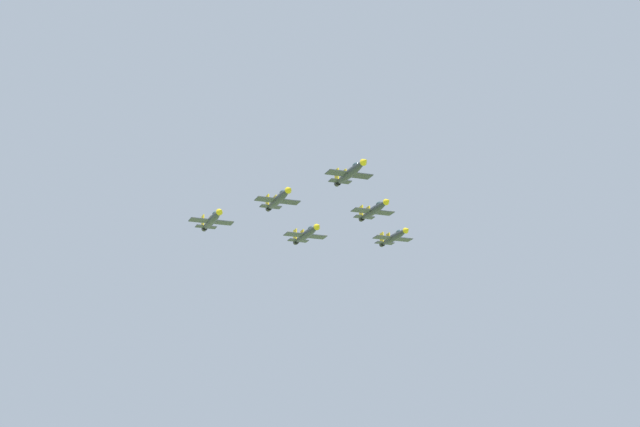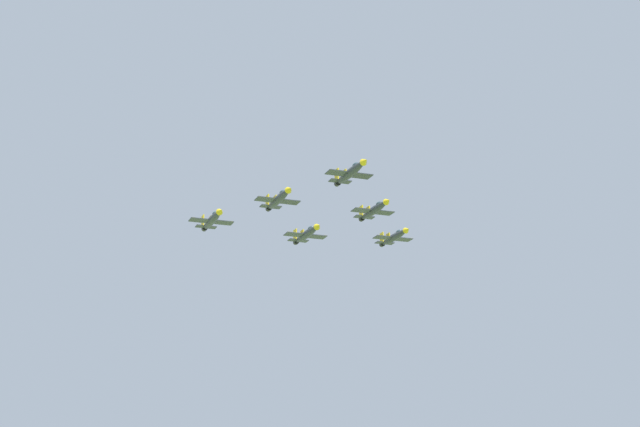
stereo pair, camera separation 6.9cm
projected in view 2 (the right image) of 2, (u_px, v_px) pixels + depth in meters
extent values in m
ellipsoid|color=#2D3338|center=(350.00, 173.00, 186.01)|extent=(13.86, 6.94, 1.82)
cone|color=gold|center=(365.00, 161.00, 178.92)|extent=(2.27, 2.11, 1.55)
ellipsoid|color=#334751|center=(356.00, 165.00, 183.41)|extent=(2.77, 2.17, 1.06)
cube|color=#2D3338|center=(349.00, 174.00, 186.62)|extent=(6.76, 10.61, 0.18)
cube|color=gold|center=(368.00, 177.00, 188.17)|extent=(2.97, 1.74, 0.22)
cube|color=gold|center=(329.00, 172.00, 185.10)|extent=(2.97, 1.74, 0.22)
cube|color=#2D3338|center=(340.00, 181.00, 191.35)|extent=(3.87, 5.34, 0.18)
cube|color=gold|center=(344.00, 176.00, 191.78)|extent=(1.97, 0.97, 2.63)
cube|color=gold|center=(337.00, 175.00, 191.17)|extent=(1.97, 0.97, 2.63)
cylinder|color=black|center=(338.00, 183.00, 192.73)|extent=(1.41, 1.56, 1.28)
ellipsoid|color=#2D3338|center=(374.00, 210.00, 201.40)|extent=(13.62, 6.69, 1.79)
cone|color=gold|center=(388.00, 201.00, 194.43)|extent=(2.22, 2.06, 1.52)
ellipsoid|color=#334751|center=(379.00, 204.00, 198.84)|extent=(2.71, 2.11, 1.04)
cube|color=#2D3338|center=(373.00, 212.00, 202.00)|extent=(6.55, 10.41, 0.18)
cube|color=gold|center=(390.00, 213.00, 203.48)|extent=(2.92, 1.68, 0.21)
cube|color=gold|center=(355.00, 209.00, 200.54)|extent=(2.92, 1.68, 0.21)
cube|color=#2D3338|center=(364.00, 217.00, 206.66)|extent=(3.76, 5.24, 0.18)
cube|color=gold|center=(368.00, 212.00, 207.07)|extent=(1.94, 0.94, 2.58)
cube|color=gold|center=(361.00, 211.00, 206.48)|extent=(1.94, 0.94, 2.58)
cylinder|color=black|center=(362.00, 219.00, 208.02)|extent=(1.38, 1.53, 1.25)
ellipsoid|color=#2D3338|center=(278.00, 199.00, 193.41)|extent=(13.68, 6.82, 1.80)
cone|color=gold|center=(290.00, 189.00, 186.41)|extent=(2.24, 2.08, 1.53)
ellipsoid|color=#334751|center=(283.00, 193.00, 190.84)|extent=(2.73, 2.14, 1.05)
cube|color=#2D3338|center=(277.00, 201.00, 194.01)|extent=(6.65, 10.48, 0.18)
cube|color=gold|center=(296.00, 203.00, 195.53)|extent=(2.94, 1.71, 0.22)
cube|color=gold|center=(258.00, 198.00, 192.52)|extent=(2.94, 1.71, 0.22)
cube|color=#2D3338|center=(271.00, 207.00, 198.69)|extent=(3.81, 5.27, 0.18)
cube|color=gold|center=(275.00, 201.00, 199.11)|extent=(1.95, 0.96, 2.60)
cube|color=gold|center=(267.00, 201.00, 198.51)|extent=(1.95, 0.96, 2.60)
cylinder|color=black|center=(269.00, 208.00, 200.05)|extent=(1.39, 1.54, 1.26)
ellipsoid|color=#2D3338|center=(394.00, 237.00, 217.18)|extent=(13.53, 6.62, 1.78)
cone|color=gold|center=(407.00, 230.00, 210.25)|extent=(2.20, 2.05, 1.51)
ellipsoid|color=#334751|center=(399.00, 232.00, 214.63)|extent=(2.69, 2.09, 1.04)
cube|color=#2D3338|center=(393.00, 238.00, 217.77)|extent=(6.49, 10.34, 0.18)
cube|color=gold|center=(409.00, 240.00, 219.24)|extent=(2.90, 1.67, 0.21)
cube|color=gold|center=(377.00, 237.00, 216.33)|extent=(2.90, 1.67, 0.21)
cube|color=#2D3338|center=(385.00, 243.00, 222.40)|extent=(3.73, 5.20, 0.18)
cube|color=gold|center=(388.00, 238.00, 222.81)|extent=(1.93, 0.93, 2.57)
cube|color=gold|center=(382.00, 238.00, 222.23)|extent=(1.93, 0.93, 2.57)
cylinder|color=black|center=(382.00, 244.00, 223.75)|extent=(1.37, 1.51, 1.24)
ellipsoid|color=#2D3338|center=(212.00, 220.00, 201.08)|extent=(13.95, 6.96, 1.84)
cone|color=gold|center=(220.00, 211.00, 193.95)|extent=(2.28, 2.13, 1.56)
ellipsoid|color=#334751|center=(215.00, 214.00, 198.46)|extent=(2.78, 2.18, 1.07)
cube|color=#2D3338|center=(211.00, 221.00, 201.69)|extent=(6.79, 10.68, 0.18)
cube|color=gold|center=(230.00, 223.00, 203.25)|extent=(2.99, 1.74, 0.22)
cube|color=gold|center=(192.00, 219.00, 200.17)|extent=(2.99, 1.74, 0.22)
cube|color=#2D3338|center=(206.00, 227.00, 206.46)|extent=(3.89, 5.38, 0.18)
cube|color=gold|center=(210.00, 222.00, 206.89)|extent=(1.99, 0.98, 2.65)
cube|color=gold|center=(203.00, 221.00, 206.28)|extent=(1.99, 0.98, 2.65)
cylinder|color=black|center=(204.00, 228.00, 207.85)|extent=(1.42, 1.57, 1.28)
ellipsoid|color=#2D3338|center=(306.00, 234.00, 208.74)|extent=(14.01, 7.07, 1.85)
cone|color=gold|center=(318.00, 226.00, 201.58)|extent=(2.30, 2.14, 1.57)
ellipsoid|color=#334751|center=(311.00, 228.00, 206.12)|extent=(2.80, 2.20, 1.08)
cube|color=#2D3338|center=(305.00, 236.00, 209.36)|extent=(6.87, 10.74, 0.18)
cube|color=gold|center=(323.00, 237.00, 210.94)|extent=(3.01, 1.77, 0.22)
cube|color=gold|center=(287.00, 234.00, 207.80)|extent=(3.01, 1.77, 0.22)
cube|color=#2D3338|center=(298.00, 240.00, 214.14)|extent=(3.93, 5.41, 0.18)
cube|color=gold|center=(302.00, 235.00, 214.58)|extent=(1.99, 0.99, 2.67)
cube|color=gold|center=(295.00, 235.00, 213.95)|extent=(1.99, 0.99, 2.67)
cylinder|color=black|center=(296.00, 242.00, 215.54)|extent=(1.43, 1.58, 1.29)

